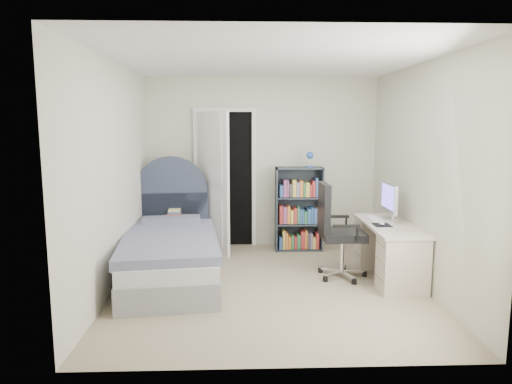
{
  "coord_description": "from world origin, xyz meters",
  "views": [
    {
      "loc": [
        -0.33,
        -4.99,
        1.82
      ],
      "look_at": [
        -0.14,
        0.41,
        1.02
      ],
      "focal_mm": 32.0,
      "sensor_mm": 36.0,
      "label": 1
    }
  ],
  "objects_px": {
    "bookcase": "(299,212)",
    "desk": "(389,248)",
    "bed": "(171,250)",
    "nightstand": "(178,224)",
    "floor_lamp": "(186,215)",
    "office_chair": "(335,226)"
  },
  "relations": [
    {
      "from": "desk",
      "to": "office_chair",
      "type": "bearing_deg",
      "value": 175.57
    },
    {
      "from": "bookcase",
      "to": "desk",
      "type": "height_order",
      "value": "bookcase"
    },
    {
      "from": "nightstand",
      "to": "bed",
      "type": "bearing_deg",
      "value": -88.1
    },
    {
      "from": "bed",
      "to": "nightstand",
      "type": "bearing_deg",
      "value": 91.9
    },
    {
      "from": "floor_lamp",
      "to": "office_chair",
      "type": "distance_m",
      "value": 2.29
    },
    {
      "from": "nightstand",
      "to": "desk",
      "type": "bearing_deg",
      "value": -23.35
    },
    {
      "from": "bookcase",
      "to": "bed",
      "type": "bearing_deg",
      "value": -146.97
    },
    {
      "from": "floor_lamp",
      "to": "bookcase",
      "type": "xyz_separation_m",
      "value": [
        1.63,
        -0.05,
        0.04
      ]
    },
    {
      "from": "bookcase",
      "to": "office_chair",
      "type": "bearing_deg",
      "value": -77.53
    },
    {
      "from": "floor_lamp",
      "to": "bookcase",
      "type": "height_order",
      "value": "bookcase"
    },
    {
      "from": "bed",
      "to": "desk",
      "type": "distance_m",
      "value": 2.61
    },
    {
      "from": "bookcase",
      "to": "desk",
      "type": "bearing_deg",
      "value": -54.5
    },
    {
      "from": "bed",
      "to": "desk",
      "type": "height_order",
      "value": "bed"
    },
    {
      "from": "floor_lamp",
      "to": "bed",
      "type": "bearing_deg",
      "value": -93.19
    },
    {
      "from": "desk",
      "to": "bookcase",
      "type": "bearing_deg",
      "value": 125.5
    },
    {
      "from": "bed",
      "to": "bookcase",
      "type": "distance_m",
      "value": 2.04
    },
    {
      "from": "bed",
      "to": "desk",
      "type": "bearing_deg",
      "value": -3.69
    },
    {
      "from": "bed",
      "to": "bookcase",
      "type": "xyz_separation_m",
      "value": [
        1.7,
        1.1,
        0.25
      ]
    },
    {
      "from": "bed",
      "to": "nightstand",
      "type": "height_order",
      "value": "bed"
    },
    {
      "from": "desk",
      "to": "office_chair",
      "type": "distance_m",
      "value": 0.69
    },
    {
      "from": "floor_lamp",
      "to": "desk",
      "type": "xyz_separation_m",
      "value": [
        2.54,
        -1.32,
        -0.16
      ]
    },
    {
      "from": "nightstand",
      "to": "office_chair",
      "type": "height_order",
      "value": "office_chair"
    }
  ]
}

